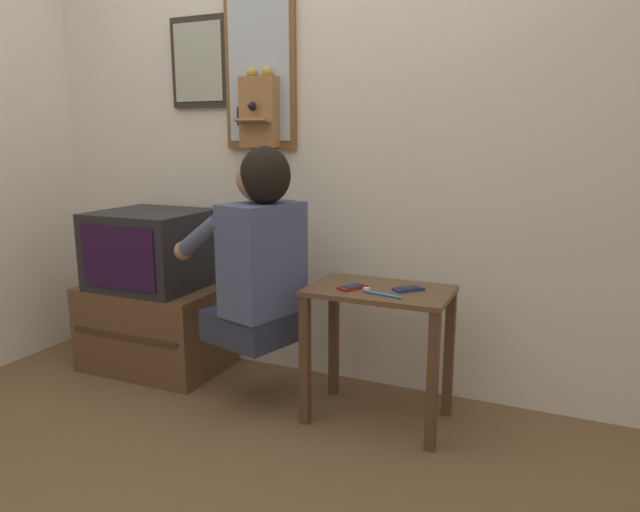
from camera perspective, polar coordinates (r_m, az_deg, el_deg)
ground_plane at (r=2.20m, az=-12.42°, el=-21.95°), size 14.00×14.00×0.00m
wall_back at (r=2.83m, az=0.40°, el=13.04°), size 6.80×0.05×2.55m
side_table at (r=2.44m, az=5.91°, el=-6.37°), size 0.59×0.37×0.59m
person at (r=2.50m, az=-6.22°, el=0.49°), size 0.59×0.49×0.87m
tv_stand at (r=3.19m, az=-16.05°, el=-6.77°), size 0.72×0.49×0.45m
television at (r=3.09m, az=-16.49°, el=0.68°), size 0.54×0.50×0.39m
wall_phone_antique at (r=2.89m, az=-5.99°, el=14.18°), size 0.23×0.18×0.76m
framed_picture at (r=3.15m, az=-11.99°, el=18.41°), size 0.33×0.03×0.45m
wall_mirror at (r=2.96m, az=-6.01°, el=18.28°), size 0.38×0.03×0.79m
cell_phone_held at (r=2.39m, az=3.27°, el=-3.12°), size 0.11×0.14×0.01m
cell_phone_spare at (r=2.39m, az=8.84°, el=-3.27°), size 0.13×0.13×0.01m
toothbrush at (r=2.30m, az=5.98°, el=-3.74°), size 0.17×0.05×0.02m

